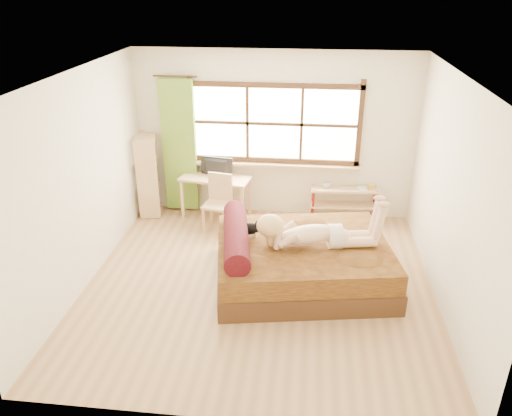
# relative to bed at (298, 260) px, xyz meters

# --- Properties ---
(floor) EXTENTS (4.50, 4.50, 0.00)m
(floor) POSITION_rel_bed_xyz_m (-0.50, -0.16, -0.30)
(floor) COLOR #9E754C
(floor) RESTS_ON ground
(ceiling) EXTENTS (4.50, 4.50, 0.00)m
(ceiling) POSITION_rel_bed_xyz_m (-0.50, -0.16, 2.40)
(ceiling) COLOR white
(ceiling) RESTS_ON wall_back
(wall_back) EXTENTS (4.50, 0.00, 4.50)m
(wall_back) POSITION_rel_bed_xyz_m (-0.50, 2.09, 1.05)
(wall_back) COLOR silver
(wall_back) RESTS_ON floor
(wall_front) EXTENTS (4.50, 0.00, 4.50)m
(wall_front) POSITION_rel_bed_xyz_m (-0.50, -2.41, 1.05)
(wall_front) COLOR silver
(wall_front) RESTS_ON floor
(wall_left) EXTENTS (0.00, 4.50, 4.50)m
(wall_left) POSITION_rel_bed_xyz_m (-2.75, -0.16, 1.05)
(wall_left) COLOR silver
(wall_left) RESTS_ON floor
(wall_right) EXTENTS (0.00, 4.50, 4.50)m
(wall_right) POSITION_rel_bed_xyz_m (1.75, -0.16, 1.05)
(wall_right) COLOR silver
(wall_right) RESTS_ON floor
(window) EXTENTS (2.80, 0.16, 1.46)m
(window) POSITION_rel_bed_xyz_m (-0.50, 2.06, 1.21)
(window) COLOR #FFEDBF
(window) RESTS_ON wall_back
(curtain) EXTENTS (0.55, 0.10, 2.20)m
(curtain) POSITION_rel_bed_xyz_m (-2.05, 1.97, 0.85)
(curtain) COLOR #4D8424
(curtain) RESTS_ON wall_back
(bed) EXTENTS (2.50, 2.14, 0.85)m
(bed) POSITION_rel_bed_xyz_m (0.00, 0.00, 0.00)
(bed) COLOR #34250F
(bed) RESTS_ON floor
(woman) EXTENTS (1.61, 0.71, 0.67)m
(woman) POSITION_rel_bed_xyz_m (0.20, -0.04, 0.59)
(woman) COLOR #E1B291
(woman) RESTS_ON bed
(kitten) EXTENTS (0.35, 0.19, 0.27)m
(kitten) POSITION_rel_bed_xyz_m (-0.67, 0.11, 0.39)
(kitten) COLOR black
(kitten) RESTS_ON bed
(desk) EXTENTS (1.20, 0.70, 0.71)m
(desk) POSITION_rel_bed_xyz_m (-1.43, 1.79, 0.31)
(desk) COLOR tan
(desk) RESTS_ON floor
(monitor) EXTENTS (0.54, 0.16, 0.31)m
(monitor) POSITION_rel_bed_xyz_m (-1.43, 1.84, 0.56)
(monitor) COLOR black
(monitor) RESTS_ON desk
(chair) EXTENTS (0.46, 0.46, 0.89)m
(chair) POSITION_rel_bed_xyz_m (-1.32, 1.42, 0.19)
(chair) COLOR tan
(chair) RESTS_ON floor
(pipe_shelf) EXTENTS (1.13, 0.35, 0.63)m
(pipe_shelf) POSITION_rel_bed_xyz_m (0.69, 1.91, 0.11)
(pipe_shelf) COLOR tan
(pipe_shelf) RESTS_ON floor
(cup) EXTENTS (0.12, 0.12, 0.09)m
(cup) POSITION_rel_bed_xyz_m (0.38, 1.91, 0.30)
(cup) COLOR gray
(cup) RESTS_ON pipe_shelf
(book) EXTENTS (0.16, 0.21, 0.02)m
(book) POSITION_rel_bed_xyz_m (0.88, 1.91, 0.26)
(book) COLOR gray
(book) RESTS_ON pipe_shelf
(bookshelf) EXTENTS (0.47, 0.66, 1.36)m
(bookshelf) POSITION_rel_bed_xyz_m (-2.58, 1.84, 0.39)
(bookshelf) COLOR tan
(bookshelf) RESTS_ON floor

